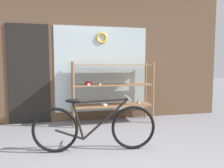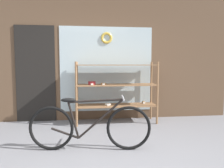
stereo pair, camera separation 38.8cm
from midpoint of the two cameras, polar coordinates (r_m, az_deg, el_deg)
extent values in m
cube|color=brown|center=(5.01, -7.39, 11.06)|extent=(6.24, 0.08, 3.56)
cube|color=silver|center=(4.96, -4.94, 3.86)|extent=(2.08, 0.02, 1.90)
cube|color=black|center=(4.99, -23.00, 2.32)|extent=(0.84, 0.03, 2.10)
torus|color=gold|center=(4.98, -4.98, 11.94)|extent=(0.26, 0.06, 0.26)
cylinder|color=#8E6642|center=(4.40, -12.53, -2.85)|extent=(0.04, 0.04, 1.32)
cylinder|color=#8E6642|center=(4.71, 8.40, -2.25)|extent=(0.04, 0.04, 1.32)
cylinder|color=#8E6642|center=(4.84, -12.56, -2.13)|extent=(0.04, 0.04, 1.32)
cylinder|color=#8E6642|center=(5.12, 6.62, -1.63)|extent=(0.04, 0.04, 1.32)
cube|color=#8E6642|center=(4.74, -2.20, -5.59)|extent=(1.73, 0.49, 0.02)
cube|color=#8E6642|center=(4.68, -2.22, -0.22)|extent=(1.73, 0.49, 0.02)
cube|color=#8E6642|center=(4.66, -2.24, 4.98)|extent=(1.73, 0.49, 0.02)
ellipsoid|color=brown|center=(5.00, 4.75, -4.62)|extent=(0.08, 0.07, 0.06)
cube|color=white|center=(4.95, 4.91, -4.82)|extent=(0.05, 0.00, 0.04)
cylinder|color=maroon|center=(4.60, -8.60, 0.18)|extent=(0.16, 0.16, 0.07)
cube|color=white|center=(4.52, -8.52, -0.13)|extent=(0.05, 0.00, 0.04)
torus|color=#B27A42|center=(4.64, -5.63, 0.05)|extent=(0.12, 0.12, 0.04)
cube|color=white|center=(4.57, -5.52, -0.03)|extent=(0.05, 0.00, 0.04)
torus|color=beige|center=(4.68, -4.33, -5.37)|extent=(0.13, 0.13, 0.04)
cube|color=white|center=(4.61, -4.19, -5.57)|extent=(0.05, 0.00, 0.04)
torus|color=black|center=(3.32, -17.97, -11.43)|extent=(0.66, 0.12, 0.66)
torus|color=black|center=(3.29, 2.20, -11.33)|extent=(0.66, 0.12, 0.66)
cylinder|color=black|center=(3.22, -5.15, -9.14)|extent=(0.67, 0.11, 0.60)
cylinder|color=black|center=(3.16, -6.47, -4.45)|extent=(0.80, 0.12, 0.07)
cylinder|color=black|center=(3.24, -12.28, -9.51)|extent=(0.18, 0.05, 0.54)
cylinder|color=black|center=(3.31, -14.47, -12.74)|extent=(0.41, 0.08, 0.18)
ellipsoid|color=black|center=(3.19, -13.66, -4.31)|extent=(0.23, 0.11, 0.06)
cylinder|color=#B2B2B7|center=(3.18, 0.71, -3.64)|extent=(0.07, 0.46, 0.02)
camera|label=1|loc=(0.19, -92.86, -0.26)|focal=35.00mm
camera|label=2|loc=(0.19, 87.14, 0.26)|focal=35.00mm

